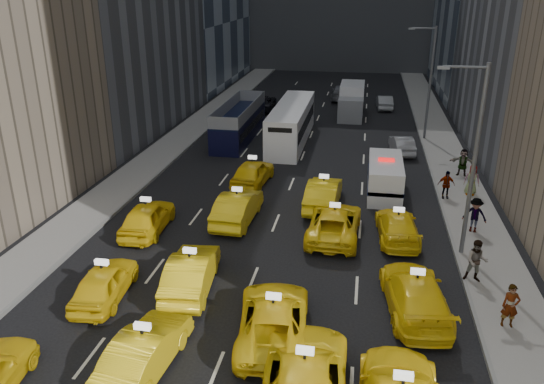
{
  "coord_description": "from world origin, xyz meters",
  "views": [
    {
      "loc": [
        4.35,
        -11.6,
        12.14
      ],
      "look_at": [
        -0.11,
        13.45,
        2.0
      ],
      "focal_mm": 35.0,
      "sensor_mm": 36.0,
      "label": 1
    }
  ],
  "objects": [
    {
      "name": "sidewalk_east",
      "position": [
        10.5,
        25.0,
        0.07
      ],
      "size": [
        3.0,
        90.0,
        0.15
      ],
      "primitive_type": "cube",
      "color": "gray",
      "rests_on": "ground"
    },
    {
      "name": "streetlight_near",
      "position": [
        9.18,
        12.0,
        4.92
      ],
      "size": [
        2.15,
        0.22,
        9.0
      ],
      "color": "#595B60",
      "rests_on": "ground"
    },
    {
      "name": "nypd_van",
      "position": [
        5.82,
        19.41,
        1.01
      ],
      "size": [
        2.72,
        5.45,
        2.24
      ],
      "rotation": [
        0.0,
        0.0,
        0.14
      ],
      "color": "silver",
      "rests_on": "ground"
    },
    {
      "name": "box_truck",
      "position": [
        3.04,
        39.32,
        1.47
      ],
      "size": [
        2.69,
        6.71,
        3.0
      ],
      "rotation": [
        0.0,
        0.0,
        -0.07
      ],
      "color": "silver",
      "rests_on": "ground"
    },
    {
      "name": "sidewalk_west",
      "position": [
        -10.5,
        25.0,
        0.07
      ],
      "size": [
        3.0,
        90.0,
        0.15
      ],
      "primitive_type": "cube",
      "color": "gray",
      "rests_on": "ground"
    },
    {
      "name": "misc_car_3",
      "position": [
        -2.86,
        43.62,
        0.69
      ],
      "size": [
        2.03,
        4.2,
        1.38
      ],
      "primitive_type": "imported",
      "rotation": [
        0.0,
        0.0,
        3.24
      ],
      "color": "black",
      "rests_on": "ground"
    },
    {
      "name": "curb_west",
      "position": [
        -9.05,
        25.0,
        0.09
      ],
      "size": [
        0.15,
        90.0,
        0.18
      ],
      "primitive_type": "cube",
      "color": "slate",
      "rests_on": "ground"
    },
    {
      "name": "misc_car_2",
      "position": [
        1.72,
        46.88,
        0.78
      ],
      "size": [
        2.24,
        5.4,
        1.56
      ],
      "primitive_type": "imported",
      "rotation": [
        0.0,
        0.0,
        3.15
      ],
      "color": "gray",
      "rests_on": "ground"
    },
    {
      "name": "pedestrian_1",
      "position": [
        9.44,
        9.39,
        1.1
      ],
      "size": [
        0.97,
        0.6,
        1.9
      ],
      "primitive_type": "imported",
      "rotation": [
        0.0,
        0.0,
        -0.1
      ],
      "color": "gray",
      "rests_on": "sidewalk_east"
    },
    {
      "name": "curb_east",
      "position": [
        9.05,
        25.0,
        0.09
      ],
      "size": [
        0.15,
        90.0,
        0.18
      ],
      "primitive_type": "cube",
      "color": "slate",
      "rests_on": "ground"
    },
    {
      "name": "taxi_16",
      "position": [
        -2.45,
        19.54,
        0.8
      ],
      "size": [
        2.31,
        4.82,
        1.59
      ],
      "primitive_type": "imported",
      "rotation": [
        0.0,
        0.0,
        3.05
      ],
      "color": "yellow",
      "rests_on": "ground"
    },
    {
      "name": "pedestrian_0",
      "position": [
        10.11,
        6.26,
        1.01
      ],
      "size": [
        0.64,
        0.43,
        1.73
      ],
      "primitive_type": "imported",
      "rotation": [
        0.0,
        0.0,
        0.03
      ],
      "color": "gray",
      "rests_on": "sidewalk_east"
    },
    {
      "name": "pedestrian_5",
      "position": [
        10.94,
        23.19,
        1.05
      ],
      "size": [
        1.74,
        0.92,
        1.81
      ],
      "primitive_type": "imported",
      "rotation": [
        0.0,
        0.0,
        -0.28
      ],
      "color": "gray",
      "rests_on": "sidewalk_east"
    },
    {
      "name": "pedestrian_3",
      "position": [
        9.36,
        18.89,
        0.99
      ],
      "size": [
        1.03,
        0.54,
        1.69
      ],
      "primitive_type": "imported",
      "rotation": [
        0.0,
        0.0,
        0.09
      ],
      "color": "gray",
      "rests_on": "sidewalk_east"
    },
    {
      "name": "pedestrian_2",
      "position": [
        10.22,
        14.44,
        1.07
      ],
      "size": [
        1.27,
        0.78,
        1.84
      ],
      "primitive_type": "imported",
      "rotation": [
        0.0,
        0.0,
        -0.26
      ],
      "color": "gray",
      "rests_on": "sidewalk_east"
    },
    {
      "name": "double_decker",
      "position": [
        -5.74,
        29.75,
        1.47
      ],
      "size": [
        3.02,
        10.35,
        2.97
      ],
      "rotation": [
        0.0,
        0.0,
        0.07
      ],
      "color": "black",
      "rests_on": "ground"
    },
    {
      "name": "streetlight_far",
      "position": [
        9.18,
        32.0,
        4.92
      ],
      "size": [
        2.15,
        0.22,
        9.0
      ],
      "color": "#595B60",
      "rests_on": "ground"
    },
    {
      "name": "misc_car_0",
      "position": [
        7.29,
        28.01,
        0.66
      ],
      "size": [
        1.91,
        4.17,
        1.33
      ],
      "primitive_type": "imported",
      "rotation": [
        0.0,
        0.0,
        3.27
      ],
      "color": "#9D9EA4",
      "rests_on": "ground"
    },
    {
      "name": "city_bus",
      "position": [
        -1.39,
        29.66,
        1.5
      ],
      "size": [
        2.81,
        11.76,
        3.02
      ],
      "rotation": [
        0.0,
        0.0,
        0.03
      ],
      "color": "white",
      "rests_on": "ground"
    },
    {
      "name": "taxi_15",
      "position": [
        6.34,
        13.21,
        0.69
      ],
      "size": [
        2.29,
        4.9,
        1.38
      ],
      "primitive_type": "imported",
      "rotation": [
        0.0,
        0.0,
        3.22
      ],
      "color": "yellow",
      "rests_on": "ground"
    },
    {
      "name": "misc_car_1",
      "position": [
        -5.91,
        40.36,
        0.74
      ],
      "size": [
        2.65,
        5.41,
        1.48
      ],
      "primitive_type": "imported",
      "rotation": [
        0.0,
        0.0,
        3.18
      ],
      "color": "black",
      "rests_on": "ground"
    },
    {
      "name": "taxi_17",
      "position": [
        2.32,
        16.66,
        0.82
      ],
      "size": [
        1.93,
        5.05,
        1.64
      ],
      "primitive_type": "imported",
      "rotation": [
        0.0,
        0.0,
        3.1
      ],
      "color": "yellow",
      "rests_on": "ground"
    },
    {
      "name": "taxi_12",
      "position": [
        -6.37,
        11.82,
        0.79
      ],
      "size": [
        2.11,
        4.74,
        1.58
      ],
      "primitive_type": "imported",
      "rotation": [
        0.0,
        0.0,
        3.19
      ],
      "color": "yellow",
      "rests_on": "ground"
    },
    {
      "name": "misc_car_4",
      "position": [
        6.26,
        43.04,
        0.69
      ],
      "size": [
        1.72,
        4.27,
        1.38
      ],
      "primitive_type": "imported",
      "rotation": [
        0.0,
        0.0,
        3.21
      ],
      "color": "#95989C",
      "rests_on": "ground"
    },
    {
      "name": "taxi_8",
      "position": [
        -5.65,
        5.58,
        0.73
      ],
      "size": [
        2.07,
        4.39,
        1.45
      ],
      "primitive_type": "imported",
      "rotation": [
        0.0,
        0.0,
        3.23
      ],
      "color": "yellow",
      "rests_on": "ground"
    },
    {
      "name": "taxi_5",
      "position": [
        -2.32,
        1.81,
        0.74
      ],
      "size": [
        1.97,
        4.64,
        1.49
      ],
      "primitive_type": "imported",
      "rotation": [
        0.0,
        0.0,
        3.05
      ],
      "color": "yellow",
      "rests_on": "ground"
    },
    {
      "name": "taxi_10",
      "position": [
        1.59,
        4.26,
        0.76
      ],
      "size": [
        3.16,
        5.71,
        1.51
      ],
      "primitive_type": "imported",
      "rotation": [
        0.0,
        0.0,
        3.27
      ],
      "color": "yellow",
      "rests_on": "ground"
    },
    {
      "name": "pedestrian_4",
      "position": [
        10.94,
        19.78,
        1.07
      ],
      "size": [
        0.96,
        0.6,
        1.85
      ],
      "primitive_type": "imported",
      "rotation": [
        0.0,
        0.0,
        -0.12
      ],
      "color": "gray",
      "rests_on": "sidewalk_east"
    },
    {
      "name": "taxi_9",
      "position": [
        -2.39,
        6.88,
        0.8
      ],
      "size": [
        2.2,
        5.01,
        1.6
      ],
      "primitive_type": "imported",
      "rotation": [
        0.0,
        0.0,
        3.25
      ],
      "color": "yellow",
      "rests_on": "ground"
    },
    {
      "name": "taxi_11",
      "position": [
        6.76,
        6.81,
        0.79
      ],
      "size": [
        2.87,
        5.68,
        1.58
      ],
      "primitive_type": "imported",
      "rotation": [
        0.0,
        0.0,
        3.27
      ],
      "color": "yellow",
      "rests_on": "ground"
    },
    {
      "name": "taxi_13",
      "position": [
        -2.07,
        13.86,
        0.82
      ],
      "size": [
        1.92,
        5.05,
        1.64
      ],
      "primitive_type": "imported",
      "rotation": [
        0.0,
        0.0,
        3.1
      ],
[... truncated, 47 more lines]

